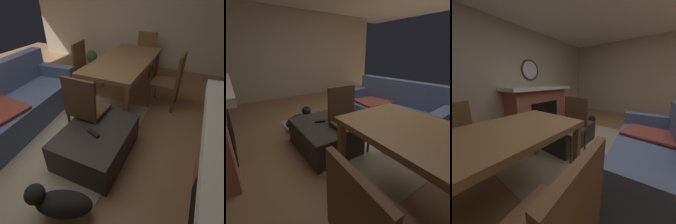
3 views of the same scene
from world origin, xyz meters
The scene contains 13 objects.
floor centered at (0.00, 0.00, 0.00)m, with size 8.07×8.07×0.00m, color olive.
wall_right_window_side centered at (3.36, 0.00, 1.28)m, with size 0.12×5.77×2.56m, color beige.
area_rug centered at (-0.09, -0.19, 0.01)m, with size 2.60×2.00×0.01m, color tan.
couch centered at (0.02, 0.56, 0.32)m, with size 2.01×1.03×0.88m.
ottoman_coffee_table centered at (-0.09, -0.88, 0.19)m, with size 1.01×0.74×0.38m, color #2D2826.
tv_remote centered at (-0.18, -0.89, 0.40)m, with size 0.05×0.16×0.02m, color black.
dining_table centered at (1.44, -0.62, 0.67)m, with size 1.90×0.89×0.74m.
dining_chair_south centered at (1.44, -1.46, 0.52)m, with size 0.46×0.46×0.93m.
dining_chair_north centered at (1.44, 0.22, 0.52)m, with size 0.47×0.47×0.93m.
dining_chair_west centered at (0.10, -0.62, 0.52)m, with size 0.45×0.45×0.93m.
dining_chair_east centered at (2.78, -0.61, 0.52)m, with size 0.46×0.46×0.93m.
potted_plant centered at (2.63, 0.78, 0.23)m, with size 0.28×0.28×0.42m.
small_dog centered at (-0.91, -0.95, 0.19)m, with size 0.41×0.59×0.33m.
Camera 1 is at (-1.52, -1.75, 1.75)m, focal length 29.43 mm.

